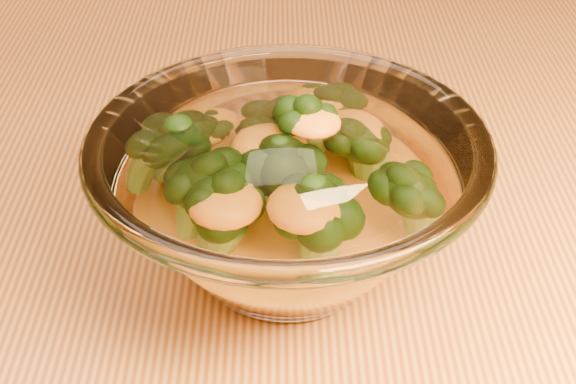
{
  "coord_description": "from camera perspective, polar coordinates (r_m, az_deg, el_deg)",
  "views": [
    {
      "loc": [
        -0.1,
        -0.37,
        1.07
      ],
      "look_at": [
        -0.09,
        -0.01,
        0.81
      ],
      "focal_mm": 50.0,
      "sensor_mm": 36.0,
      "label": 1
    }
  ],
  "objects": [
    {
      "name": "broccoli_heap",
      "position": [
        0.45,
        -1.01,
        1.37
      ],
      "size": [
        0.17,
        0.15,
        0.07
      ],
      "color": "black",
      "rests_on": "cheese_sauce"
    },
    {
      "name": "cheese_sauce",
      "position": [
        0.46,
        0.0,
        -2.52
      ],
      "size": [
        0.12,
        0.12,
        0.03
      ],
      "primitive_type": "ellipsoid",
      "color": "orange",
      "rests_on": "glass_bowl"
    },
    {
      "name": "table",
      "position": [
        0.57,
        9.67,
        -11.79
      ],
      "size": [
        1.2,
        0.8,
        0.75
      ],
      "color": "#B57936",
      "rests_on": "ground"
    },
    {
      "name": "glass_bowl",
      "position": [
        0.45,
        -0.0,
        -0.49
      ],
      "size": [
        0.22,
        0.22,
        0.1
      ],
      "color": "white",
      "rests_on": "table"
    }
  ]
}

